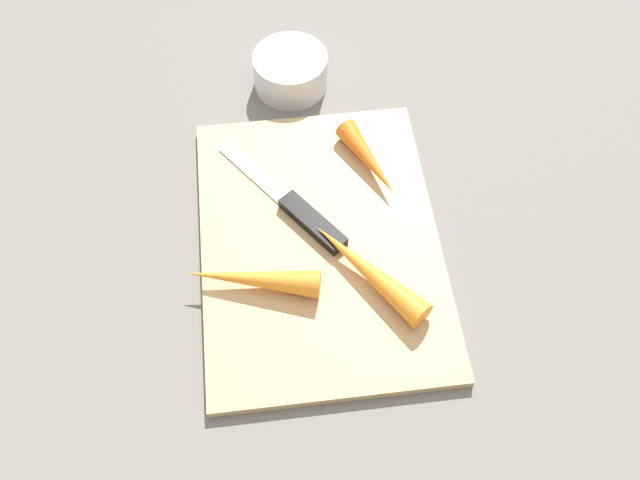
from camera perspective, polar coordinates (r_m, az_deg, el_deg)
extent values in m
plane|color=slate|center=(0.76, 0.00, -0.48)|extent=(1.40, 1.40, 0.00)
cube|color=tan|center=(0.75, 0.00, -0.24)|extent=(0.36, 0.26, 0.01)
cube|color=#B7B7BC|center=(0.80, -5.50, 5.60)|extent=(0.10, 0.08, 0.00)
cube|color=black|center=(0.75, -0.61, 1.49)|extent=(0.09, 0.07, 0.01)
cone|color=orange|center=(0.71, 3.99, -2.52)|extent=(0.14, 0.12, 0.03)
cone|color=orange|center=(0.71, -5.68, -3.24)|extent=(0.06, 0.14, 0.03)
cone|color=orange|center=(0.80, 4.10, 6.69)|extent=(0.11, 0.07, 0.03)
cylinder|color=silver|center=(0.90, -2.48, 13.88)|extent=(0.09, 0.09, 0.05)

